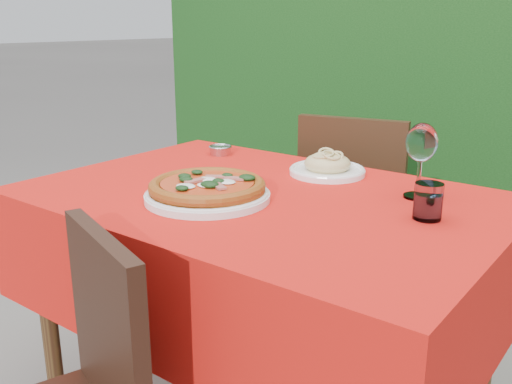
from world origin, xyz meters
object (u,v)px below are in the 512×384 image
Objects in this scene: pasta_plate at (327,167)px; steel_ramekin at (220,151)px; wine_glass at (421,146)px; chair_far at (355,211)px; water_glass at (428,203)px; fork at (194,178)px; pizza_plate at (207,189)px.

steel_ramekin is (-0.43, 0.01, -0.01)m from pasta_plate.
wine_glass is at bearing -5.47° from steel_ramekin.
wine_glass is at bearing 119.07° from chair_far.
wine_glass reaches higher than water_glass.
chair_far is 4.37× the size of wine_glass.
water_glass is 0.68m from fork.
chair_far is 0.85m from water_glass.
wine_glass is at bearing -11.59° from pasta_plate.
chair_far is 11.89× the size of steel_ramekin.
pizza_plate is 0.43m from pasta_plate.
water_glass reaches higher than steel_ramekin.
wine_glass is at bearing 39.22° from pizza_plate.
water_glass reaches higher than pizza_plate.
pizza_plate reaches higher than fork.
wine_glass is (0.42, -0.48, 0.39)m from chair_far.
pasta_plate is at bearing -1.00° from steel_ramekin.
steel_ramekin is at bearing 90.18° from fork.
fork is (-0.28, -0.29, -0.02)m from pasta_plate.
chair_far is 0.51m from pasta_plate.
steel_ramekin is at bearing 127.03° from pizza_plate.
water_glass is 0.86m from steel_ramekin.
wine_glass is 2.72× the size of steel_ramekin.
pizza_plate is at bearing -105.76° from pasta_plate.
steel_ramekin is (-0.15, 0.29, 0.01)m from fork.
chair_far is at bearing 128.78° from water_glass.
wine_glass is at bearing -6.44° from fork.
steel_ramekin is (-0.32, -0.40, 0.26)m from chair_far.
chair_far reaches higher than pasta_plate.
chair_far is 0.58m from steel_ramekin.
water_glass reaches higher than fork.
chair_far reaches higher than fork.
chair_far is 0.76m from fork.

